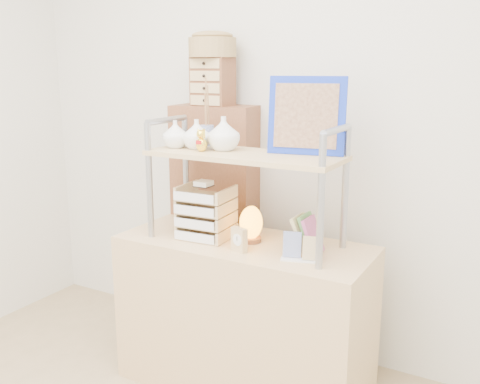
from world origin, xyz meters
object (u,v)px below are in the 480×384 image
object	(u,v)px
desk	(244,315)
cabinet	(216,226)
letter_tray	(205,215)
salt_lamp	(251,224)

from	to	relation	value
desk	cabinet	distance (m)	0.61
letter_tray	salt_lamp	distance (m)	0.23
letter_tray	desk	bearing A→B (deg)	10.73
cabinet	salt_lamp	size ratio (longest dim) A/B	7.77
cabinet	salt_lamp	world-z (taller)	cabinet
desk	salt_lamp	world-z (taller)	salt_lamp
cabinet	salt_lamp	xyz separation A→B (m)	(0.41, -0.35, 0.16)
desk	letter_tray	xyz separation A→B (m)	(-0.20, -0.04, 0.49)
cabinet	letter_tray	size ratio (longest dim) A/B	4.82
cabinet	letter_tray	world-z (taller)	cabinet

